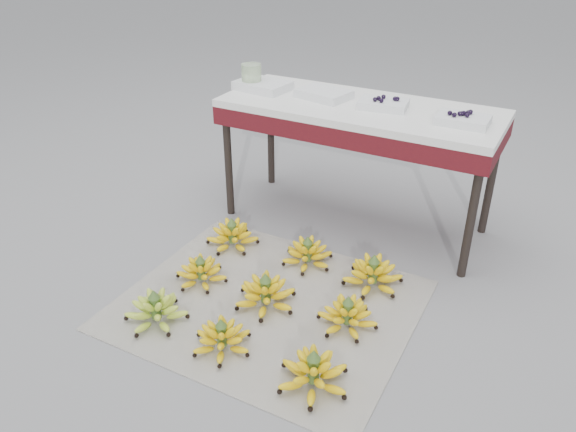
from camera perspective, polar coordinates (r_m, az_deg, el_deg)
The scene contains 17 objects.
ground at distance 2.51m, azimuth -4.53°, elevation -9.37°, with size 60.00×60.00×0.00m, color gray.
newspaper_mat at distance 2.52m, azimuth -2.04°, elevation -8.98°, with size 1.25×1.05×0.01m, color white.
bunch_front_left at distance 2.46m, azimuth -13.27°, elevation -9.33°, with size 0.29×0.29×0.16m.
bunch_front_center at distance 2.29m, azimuth -6.72°, elevation -12.24°, with size 0.31×0.31×0.15m.
bunch_front_right at distance 2.13m, azimuth 2.59°, elevation -15.66°, with size 0.31×0.31×0.17m.
bunch_mid_left at distance 2.66m, azimuth -8.81°, elevation -5.69°, with size 0.26×0.26×0.15m.
bunch_mid_center at distance 2.49m, azimuth -2.28°, elevation -7.92°, with size 0.36×0.36×0.17m.
bunch_mid_right at distance 2.39m, azimuth 6.05°, elevation -10.04°, with size 0.28×0.28×0.15m.
bunch_back_left at distance 2.91m, azimuth -5.67°, elevation -2.03°, with size 0.27×0.27×0.16m.
bunch_back_center at distance 2.76m, azimuth 1.99°, elevation -3.89°, with size 0.33×0.33×0.15m.
bunch_back_right at distance 2.63m, azimuth 8.62°, elevation -5.92°, with size 0.35×0.35×0.17m.
vendor_table at distance 2.92m, azimuth 7.24°, elevation 9.71°, with size 1.41×0.56×0.68m.
tray_far_left at distance 3.13m, azimuth -2.58°, elevation 13.11°, with size 0.30×0.23×0.04m.
tray_left at distance 2.99m, azimuth 3.65°, elevation 12.28°, with size 0.29×0.24×0.04m.
tray_right at distance 2.86m, azimuth 9.67°, elevation 11.18°, with size 0.26×0.20×0.06m.
tray_far_right at distance 2.72m, azimuth 17.35°, elevation 9.36°, with size 0.24×0.17×0.06m.
glass_jar at distance 3.13m, azimuth -3.73°, elevation 13.95°, with size 0.11×0.11×0.13m, color #DBF6C4.
Camera 1 is at (1.10, -1.63, 1.56)m, focal length 35.00 mm.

